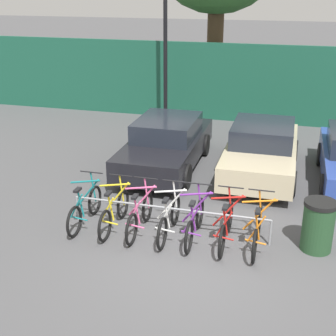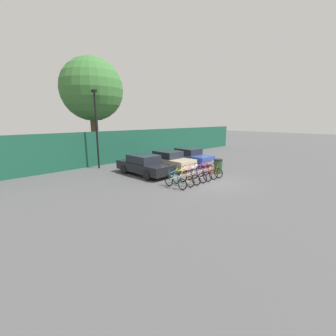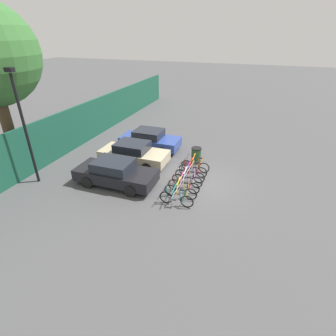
{
  "view_description": "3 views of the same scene",
  "coord_description": "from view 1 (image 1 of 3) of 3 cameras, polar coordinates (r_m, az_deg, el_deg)",
  "views": [
    {
      "loc": [
        1.57,
        -7.66,
        4.88
      ],
      "look_at": [
        -0.77,
        0.99,
        1.31
      ],
      "focal_mm": 50.0,
      "sensor_mm": 36.0,
      "label": 1
    },
    {
      "loc": [
        -11.51,
        -7.83,
        3.83
      ],
      "look_at": [
        -1.39,
        2.2,
        0.74
      ],
      "focal_mm": 24.0,
      "sensor_mm": 36.0,
      "label": 2
    },
    {
      "loc": [
        -12.39,
        -2.58,
        7.49
      ],
      "look_at": [
        -1.28,
        1.38,
        1.28
      ],
      "focal_mm": 28.0,
      "sensor_mm": 36.0,
      "label": 3
    }
  ],
  "objects": [
    {
      "name": "bicycle_red",
      "position": [
        9.4,
        7.09,
        -7.08
      ],
      "size": [
        0.68,
        1.71,
        1.05
      ],
      "rotation": [
        0.0,
        0.0,
        0.04
      ],
      "color": "black",
      "rests_on": "ground"
    },
    {
      "name": "bicycle_pink",
      "position": [
        9.76,
        -3.45,
        -5.79
      ],
      "size": [
        0.68,
        1.71,
        1.05
      ],
      "rotation": [
        0.0,
        0.0,
        -0.05
      ],
      "color": "black",
      "rests_on": "ground"
    },
    {
      "name": "bicycle_white",
      "position": [
        9.6,
        0.14,
        -6.25
      ],
      "size": [
        0.68,
        1.71,
        1.05
      ],
      "rotation": [
        0.0,
        0.0,
        0.04
      ],
      "color": "black",
      "rests_on": "ground"
    },
    {
      "name": "car_beige",
      "position": [
        12.81,
        11.33,
        2.21
      ],
      "size": [
        1.91,
        4.24,
        1.4
      ],
      "color": "#C1B28E",
      "rests_on": "ground"
    },
    {
      "name": "ground_plane",
      "position": [
        9.22,
        3.05,
        -10.27
      ],
      "size": [
        120.0,
        120.0,
        0.0
      ],
      "primitive_type": "plane",
      "color": "#4C4C4F"
    },
    {
      "name": "lamp_post",
      "position": [
        16.84,
        -0.32,
        16.53
      ],
      "size": [
        0.24,
        0.44,
        6.01
      ],
      "color": "black",
      "rests_on": "ground"
    },
    {
      "name": "trash_bin",
      "position": [
        9.52,
        17.83,
        -6.7
      ],
      "size": [
        0.63,
        0.63,
        1.03
      ],
      "color": "#234728",
      "rests_on": "ground"
    },
    {
      "name": "bicycle_yellow",
      "position": [
        9.94,
        -6.57,
        -5.36
      ],
      "size": [
        0.68,
        1.71,
        1.05
      ],
      "rotation": [
        0.0,
        0.0,
        0.04
      ],
      "color": "black",
      "rests_on": "ground"
    },
    {
      "name": "hoarding_wall",
      "position": [
        17.58,
        9.86,
        10.07
      ],
      "size": [
        36.0,
        0.16,
        2.85
      ],
      "primitive_type": "cube",
      "color": "#19513D",
      "rests_on": "ground"
    },
    {
      "name": "bicycle_purple",
      "position": [
        9.49,
        3.27,
        -6.64
      ],
      "size": [
        0.68,
        1.71,
        1.05
      ],
      "rotation": [
        0.0,
        0.0,
        -0.02
      ],
      "color": "black",
      "rests_on": "ground"
    },
    {
      "name": "bicycle_teal",
      "position": [
        10.19,
        -10.1,
        -4.87
      ],
      "size": [
        0.68,
        1.71,
        1.05
      ],
      "rotation": [
        0.0,
        0.0,
        -0.02
      ],
      "color": "black",
      "rests_on": "ground"
    },
    {
      "name": "bicycle_orange",
      "position": [
        9.36,
        10.82,
        -7.48
      ],
      "size": [
        0.68,
        1.71,
        1.05
      ],
      "rotation": [
        0.0,
        0.0,
        -0.02
      ],
      "color": "black",
      "rests_on": "ground"
    },
    {
      "name": "car_black",
      "position": [
        13.04,
        -0.18,
        2.99
      ],
      "size": [
        1.91,
        4.4,
        1.4
      ],
      "color": "black",
      "rests_on": "ground"
    },
    {
      "name": "bike_rack",
      "position": [
        9.68,
        0.12,
        -5.22
      ],
      "size": [
        4.19,
        0.04,
        0.57
      ],
      "color": "gray",
      "rests_on": "ground"
    }
  ]
}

